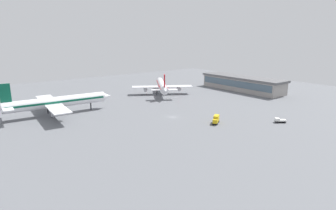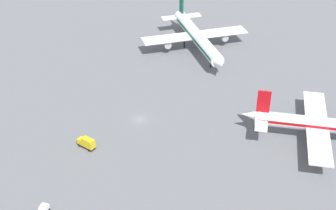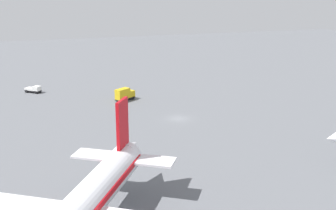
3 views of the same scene
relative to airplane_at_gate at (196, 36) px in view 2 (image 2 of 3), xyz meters
name	(u,v)px [view 2 (image 2 of 3)]	position (x,y,z in m)	size (l,w,h in m)	color
ground	(140,120)	(-36.12, -40.33, -5.92)	(288.00, 288.00, 0.00)	slate
airplane_at_gate	(196,36)	(0.00, 0.00, 0.00)	(43.02, 53.58, 16.30)	white
airplane_taxiing	(322,125)	(10.30, -68.36, -0.71)	(42.08, 35.32, 14.35)	white
catering_truck	(87,143)	(-54.51, -48.85, -4.23)	(4.67, 5.72, 3.30)	black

